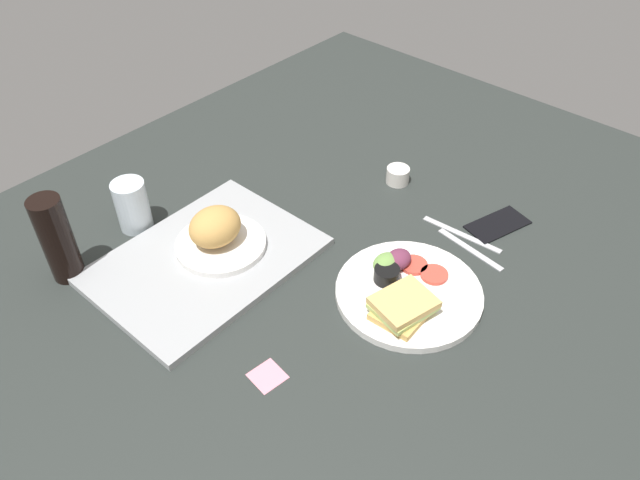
% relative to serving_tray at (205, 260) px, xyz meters
% --- Properties ---
extents(ground_plane, '(1.90, 1.50, 0.03)m').
position_rel_serving_tray_xyz_m(ground_plane, '(0.16, -0.19, -0.02)').
color(ground_plane, '#282D2B').
extents(serving_tray, '(0.45, 0.34, 0.02)m').
position_rel_serving_tray_xyz_m(serving_tray, '(0.00, 0.00, 0.00)').
color(serving_tray, '#9EA0A3').
rests_on(serving_tray, ground_plane).
extents(bread_plate_near, '(0.19, 0.19, 0.09)m').
position_rel_serving_tray_xyz_m(bread_plate_near, '(0.04, 0.01, 0.04)').
color(bread_plate_near, white).
rests_on(bread_plate_near, serving_tray).
extents(plate_with_salad, '(0.29, 0.29, 0.05)m').
position_rel_serving_tray_xyz_m(plate_with_salad, '(0.20, -0.37, 0.01)').
color(plate_with_salad, white).
rests_on(plate_with_salad, ground_plane).
extents(drinking_glass, '(0.07, 0.07, 0.12)m').
position_rel_serving_tray_xyz_m(drinking_glass, '(-0.02, 0.21, 0.05)').
color(drinking_glass, silver).
rests_on(drinking_glass, ground_plane).
extents(soda_bottle, '(0.06, 0.06, 0.19)m').
position_rel_serving_tray_xyz_m(soda_bottle, '(-0.21, 0.18, 0.09)').
color(soda_bottle, black).
rests_on(soda_bottle, ground_plane).
extents(espresso_cup, '(0.06, 0.06, 0.04)m').
position_rel_serving_tray_xyz_m(espresso_cup, '(0.50, -0.13, 0.01)').
color(espresso_cup, silver).
rests_on(espresso_cup, ground_plane).
extents(fork, '(0.04, 0.17, 0.01)m').
position_rel_serving_tray_xyz_m(fork, '(0.41, -0.39, -0.01)').
color(fork, '#B7B7BC').
rests_on(fork, ground_plane).
extents(knife, '(0.03, 0.19, 0.01)m').
position_rel_serving_tray_xyz_m(knife, '(0.44, -0.35, -0.01)').
color(knife, '#B7B7BC').
rests_on(knife, ground_plane).
extents(cell_phone, '(0.16, 0.11, 0.01)m').
position_rel_serving_tray_xyz_m(cell_phone, '(0.52, -0.40, -0.00)').
color(cell_phone, black).
rests_on(cell_phone, ground_plane).
extents(sticky_note, '(0.06, 0.06, 0.00)m').
position_rel_serving_tray_xyz_m(sticky_note, '(-0.11, -0.30, -0.01)').
color(sticky_note, pink).
rests_on(sticky_note, ground_plane).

